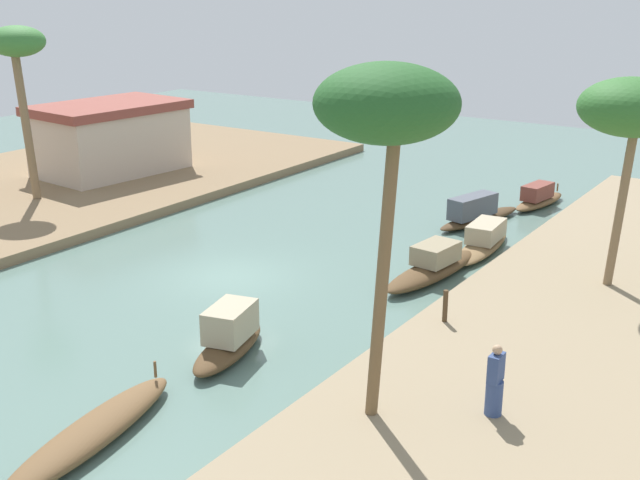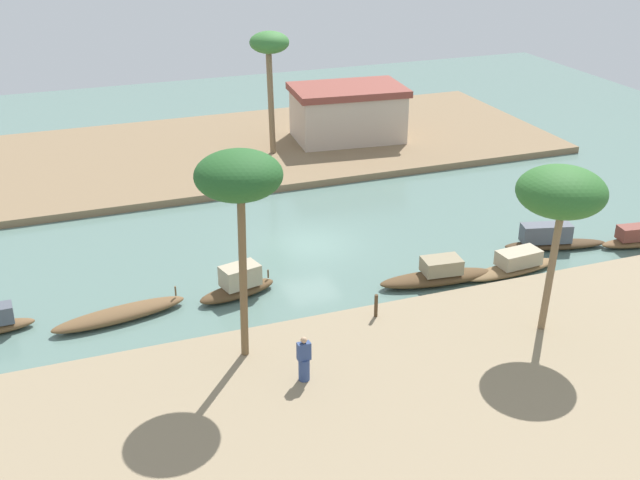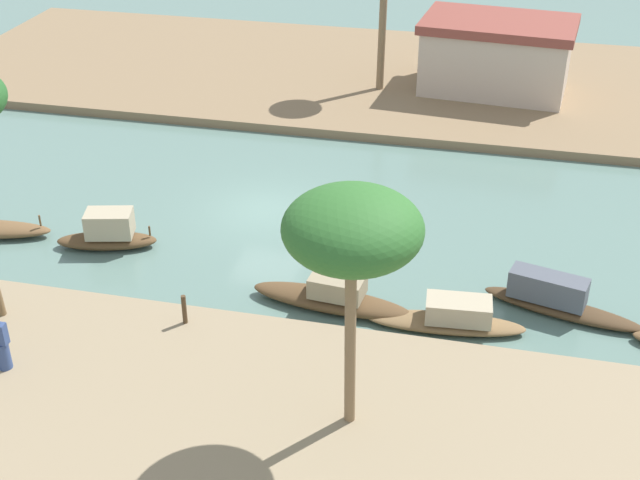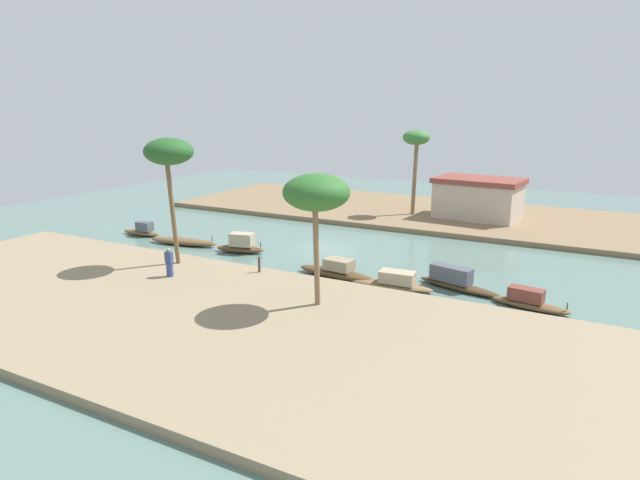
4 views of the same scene
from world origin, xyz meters
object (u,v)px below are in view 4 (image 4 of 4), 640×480
object	(u,v)px
sampan_midstream	(142,231)
sampan_near_left_bank	(337,271)
riverside_building	(478,198)
mooring_post	(259,264)
palm_tree_left_far	(316,194)
sampan_open_hull	(183,241)
sampan_upstream_small	(241,245)
sampan_with_tall_canopy	(393,282)
sampan_foreground	(455,281)
sampan_downstream_large	(529,301)
palm_tree_left_near	(169,154)
person_on_near_bank	(169,264)
palm_tree_right_tall	(416,142)

from	to	relation	value
sampan_midstream	sampan_near_left_bank	bearing A→B (deg)	-9.68
sampan_near_left_bank	riverside_building	xyz separation A→B (m)	(3.74, 19.41, 1.72)
mooring_post	palm_tree_left_far	bearing A→B (deg)	-29.59
sampan_open_hull	mooring_post	world-z (taller)	mooring_post
mooring_post	riverside_building	size ratio (longest dim) A/B	0.12
sampan_upstream_small	sampan_midstream	bearing A→B (deg)	163.81
sampan_open_hull	sampan_with_tall_canopy	distance (m)	16.91
sampan_foreground	sampan_midstream	size ratio (longest dim) A/B	1.43
sampan_foreground	sampan_downstream_large	distance (m)	4.19
palm_tree_left_near	sampan_open_hull	bearing A→B (deg)	127.90
person_on_near_bank	palm_tree_right_tall	size ratio (longest dim) A/B	0.23
sampan_near_left_bank	sampan_foreground	bearing A→B (deg)	16.82
sampan_upstream_small	palm_tree_left_near	world-z (taller)	palm_tree_left_near
sampan_foreground	mooring_post	bearing A→B (deg)	-146.94
sampan_with_tall_canopy	palm_tree_right_tall	size ratio (longest dim) A/B	0.65
sampan_midstream	mooring_post	world-z (taller)	mooring_post
sampan_downstream_large	riverside_building	bearing A→B (deg)	117.78
mooring_post	sampan_open_hull	bearing A→B (deg)	157.28
sampan_open_hull	sampan_upstream_small	world-z (taller)	sampan_upstream_small
palm_tree_left_far	sampan_foreground	bearing A→B (deg)	52.96
person_on_near_bank	palm_tree_right_tall	xyz separation A→B (m)	(6.29, 23.85, 5.60)
sampan_with_tall_canopy	palm_tree_left_near	size ratio (longest dim) A/B	0.62
palm_tree_left_far	sampan_with_tall_canopy	bearing A→B (deg)	68.15
person_on_near_bank	palm_tree_right_tall	distance (m)	25.29
sampan_foreground	person_on_near_bank	xyz separation A→B (m)	(-14.56, -6.65, 0.64)
sampan_near_left_bank	sampan_with_tall_canopy	bearing A→B (deg)	1.29
palm_tree_left_near	riverside_building	world-z (taller)	palm_tree_left_near
riverside_building	palm_tree_right_tall	bearing A→B (deg)	-165.09
sampan_open_hull	mooring_post	xyz separation A→B (m)	(9.27, -3.88, 0.62)
sampan_with_tall_canopy	sampan_open_hull	bearing A→B (deg)	169.03
mooring_post	palm_tree_right_tall	bearing A→B (deg)	83.76
mooring_post	palm_tree_left_near	world-z (taller)	palm_tree_left_near
palm_tree_right_tall	palm_tree_left_near	bearing A→B (deg)	-109.54
palm_tree_right_tall	riverside_building	bearing A→B (deg)	9.59
sampan_with_tall_canopy	sampan_midstream	world-z (taller)	sampan_midstream
person_on_near_bank	palm_tree_left_far	size ratio (longest dim) A/B	0.26
palm_tree_left_near	sampan_foreground	bearing A→B (deg)	16.00
sampan_open_hull	palm_tree_right_tall	size ratio (longest dim) A/B	0.74
palm_tree_right_tall	riverside_building	xyz separation A→B (m)	(5.38, 0.91, -4.59)
sampan_midstream	mooring_post	bearing A→B (deg)	-20.47
mooring_post	palm_tree_left_far	distance (m)	8.07
sampan_with_tall_canopy	sampan_downstream_large	xyz separation A→B (m)	(7.02, 0.38, 0.00)
sampan_open_hull	sampan_upstream_small	distance (m)	4.92
sampan_downstream_large	riverside_building	xyz separation A→B (m)	(-6.90, 19.31, 1.74)
sampan_downstream_large	person_on_near_bank	xyz separation A→B (m)	(-18.58, -5.44, 0.73)
palm_tree_left_far	sampan_midstream	bearing A→B (deg)	158.48
sampan_midstream	palm_tree_left_far	bearing A→B (deg)	-23.92
person_on_near_bank	palm_tree_left_near	bearing A→B (deg)	-55.83
sampan_near_left_bank	sampan_with_tall_canopy	world-z (taller)	sampan_near_left_bank
person_on_near_bank	riverside_building	bearing A→B (deg)	-116.16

